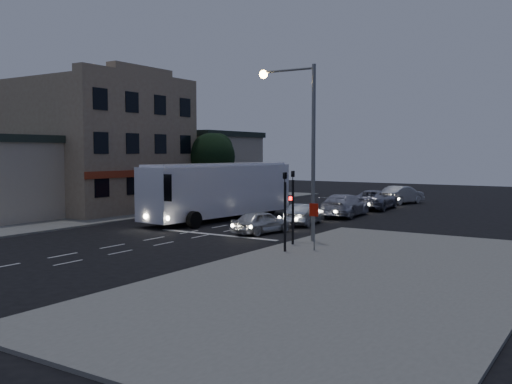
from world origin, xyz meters
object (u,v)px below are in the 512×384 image
Objects in this scene: car_sedan_b at (345,205)px; car_extra at (402,195)px; tour_bus at (220,189)px; car_sedan_a at (305,214)px; streetlight at (302,132)px; street_tree at (212,154)px; traffic_signal_main at (293,198)px; car_suv at (261,222)px; regulatory_sign at (314,219)px; traffic_signal_side at (285,202)px; car_sedan_c at (375,199)px.

car_sedan_b is 12.29m from car_extra.
car_extra is (6.59, 18.90, -1.30)m from tour_bus.
streetlight is (3.25, -6.47, 5.05)m from car_sedan_a.
street_tree reaches higher than car_sedan_b.
streetlight is at bearing 98.96° from car_sedan_b.
tour_bus is 2.63× the size of car_extra.
traffic_signal_main is 0.46× the size of streetlight.
tour_bus reaches higher than car_suv.
car_sedan_a is (6.21, 0.79, -1.43)m from tour_bus.
regulatory_sign reaches higher than car_sedan_a.
tour_bus is 6.42m from car_sedan_a.
street_tree reaches higher than car_sedan_a.
car_sedan_a is 5.82m from car_sedan_b.
car_sedan_a is at bearing 103.74° from car_extra.
traffic_signal_main is at bearing -79.80° from streetlight.
car_suv is at bearing -28.41° from tour_bus.
street_tree reaches higher than tour_bus.
streetlight is (3.47, -1.60, 5.06)m from car_suv.
car_extra is at bearing 96.65° from streetlight.
traffic_signal_side is at bearing -136.08° from regulatory_sign.
car_extra is at bearing 96.84° from traffic_signal_main.
car_extra is 1.20× the size of traffic_signal_side.
car_sedan_c is at bearing 25.10° from street_tree.
car_suv is 0.69× the size of car_sedan_c.
traffic_signal_main is (3.73, -3.02, 1.75)m from car_suv.
car_sedan_a is 10.36m from regulatory_sign.
car_sedan_b reaches higher than car_sedan_a.
street_tree is (-12.52, 0.54, 3.67)m from car_sedan_b.
streetlight reaches higher than regulatory_sign.
car_sedan_a is at bearing 113.95° from traffic_signal_main.
streetlight is (3.14, -18.64, 4.94)m from car_sedan_c.
traffic_signal_side is at bearing 95.48° from car_sedan_c.
traffic_signal_side reaches higher than car_extra.
traffic_signal_main is at bearing 111.80° from car_extra.
traffic_signal_main is 1.00× the size of traffic_signal_side.
car_extra is 28.28m from traffic_signal_side.
streetlight is (2.86, -24.58, 4.92)m from car_extra.
traffic_signal_side is (3.82, -27.98, 1.61)m from car_extra.
tour_bus is at bearing -2.13° from car_sedan_a.
car_sedan_b is (0.22, 5.82, 0.14)m from car_sedan_a.
street_tree is (-12.69, -11.76, 3.68)m from car_extra.
street_tree reaches higher than car_extra.
car_suv is 6.83m from regulatory_sign.
streetlight reaches higher than car_extra.
car_sedan_c is at bearing 99.55° from streetlight.
streetlight is at bearing 100.20° from traffic_signal_main.
traffic_signal_main reaches higher than tour_bus.
regulatory_sign is at bearing 110.94° from car_sedan_a.
tour_bus is 3.30× the size of car_suv.
street_tree is at bearing 20.06° from car_sedan_c.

